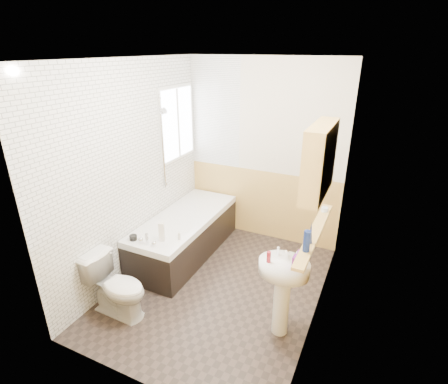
{
  "coord_description": "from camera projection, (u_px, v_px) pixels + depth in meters",
  "views": [
    {
      "loc": [
        1.48,
        -2.98,
        2.6
      ],
      "look_at": [
        0.0,
        0.15,
        1.15
      ],
      "focal_mm": 28.0,
      "sensor_mm": 36.0,
      "label": 1
    }
  ],
  "objects": [
    {
      "name": "window",
      "position": [
        178.0,
        123.0,
        4.65
      ],
      "size": [
        0.03,
        0.79,
        0.99
      ],
      "color": "white",
      "rests_on": "wall_left"
    },
    {
      "name": "ceiling",
      "position": [
        217.0,
        58.0,
        3.11
      ],
      "size": [
        2.8,
        2.8,
        0.0
      ],
      "primitive_type": "plane",
      "rotation": [
        3.14,
        0.0,
        0.0
      ],
      "color": "white",
      "rests_on": "ground"
    },
    {
      "name": "clear_bottle",
      "position": [
        269.0,
        257.0,
        3.12
      ],
      "size": [
        0.04,
        0.04,
        0.11
      ],
      "primitive_type": "cylinder",
      "rotation": [
        0.0,
        0.0,
        0.19
      ],
      "color": "maroon",
      "rests_on": "sink"
    },
    {
      "name": "wall_back",
      "position": [
        263.0,
        153.0,
        4.77
      ],
      "size": [
        2.2,
        0.02,
        2.5
      ],
      "primitive_type": "cube",
      "color": "beige",
      "rests_on": "ground"
    },
    {
      "name": "soap_bottle",
      "position": [
        297.0,
        265.0,
        3.03
      ],
      "size": [
        0.09,
        0.19,
        0.09
      ],
      "primitive_type": "imported",
      "rotation": [
        0.0,
        0.0,
        -0.03
      ],
      "color": "purple",
      "rests_on": "sink"
    },
    {
      "name": "wall_left",
      "position": [
        132.0,
        173.0,
        4.03
      ],
      "size": [
        0.02,
        2.8,
        2.5
      ],
      "primitive_type": "cube",
      "color": "beige",
      "rests_on": "ground"
    },
    {
      "name": "green_bottle",
      "position": [
        311.0,
        233.0,
        2.94
      ],
      "size": [
        0.05,
        0.05,
        0.2
      ],
      "primitive_type": "cone",
      "rotation": [
        0.0,
        0.0,
        -0.28
      ],
      "color": "navy",
      "rests_on": "pine_shelf"
    },
    {
      "name": "toilet",
      "position": [
        117.0,
        287.0,
        3.58
      ],
      "size": [
        0.68,
        0.39,
        0.65
      ],
      "primitive_type": "imported",
      "rotation": [
        0.0,
        0.0,
        1.54
      ],
      "color": "white",
      "rests_on": "floor"
    },
    {
      "name": "foam_can",
      "position": [
        307.0,
        241.0,
        2.83
      ],
      "size": [
        0.07,
        0.07,
        0.19
      ],
      "primitive_type": "cylinder",
      "rotation": [
        0.0,
        0.0,
        -0.21
      ],
      "color": "navy",
      "rests_on": "pine_shelf"
    },
    {
      "name": "cream_jar",
      "position": [
        133.0,
        238.0,
        3.99
      ],
      "size": [
        0.09,
        0.09,
        0.06
      ],
      "primitive_type": "cylinder",
      "rotation": [
        0.0,
        0.0,
        0.06
      ],
      "color": "black",
      "rests_on": "bathtub"
    },
    {
      "name": "pine_shelf",
      "position": [
        315.0,
        233.0,
        3.17
      ],
      "size": [
        0.1,
        1.27,
        0.03
      ],
      "primitive_type": "cube",
      "color": "#DAAE59",
      "rests_on": "wall_right"
    },
    {
      "name": "wainscot_front",
      "position": [
        140.0,
        337.0,
        2.73
      ],
      "size": [
        2.2,
        0.01,
        1.0
      ],
      "primitive_type": "cube",
      "color": "#DAAE59",
      "rests_on": "wall_front"
    },
    {
      "name": "wainscot_right",
      "position": [
        317.0,
        276.0,
        3.46
      ],
      "size": [
        0.01,
        2.8,
        1.0
      ],
      "primitive_type": "cube",
      "color": "#DAAE59",
      "rests_on": "wall_right"
    },
    {
      "name": "shower_riser",
      "position": [
        163.0,
        135.0,
        4.34
      ],
      "size": [
        0.1,
        0.08,
        1.2
      ],
      "color": "silver",
      "rests_on": "wall_left"
    },
    {
      "name": "blue_gel",
      "position": [
        162.0,
        232.0,
        3.93
      ],
      "size": [
        0.07,
        0.06,
        0.22
      ],
      "primitive_type": "cube",
      "rotation": [
        0.0,
        0.0,
        0.39
      ],
      "color": "silver",
      "rests_on": "bathtub"
    },
    {
      "name": "tile_return_back",
      "position": [
        215.0,
        112.0,
        4.84
      ],
      "size": [
        0.75,
        0.01,
        1.5
      ],
      "primitive_type": "cube",
      "color": "white",
      "rests_on": "wall_back"
    },
    {
      "name": "medicine_cabinet",
      "position": [
        319.0,
        161.0,
        2.89
      ],
      "size": [
        0.17,
        0.67,
        0.61
      ],
      "color": "#DAAE59",
      "rests_on": "wall_right"
    },
    {
      "name": "floor",
      "position": [
        219.0,
        287.0,
        4.08
      ],
      "size": [
        2.8,
        2.8,
        0.0
      ],
      "primitive_type": "plane",
      "color": "#2B221E",
      "rests_on": "ground"
    },
    {
      "name": "wall_front",
      "position": [
        128.0,
        257.0,
        2.42
      ],
      "size": [
        2.2,
        0.02,
        2.5
      ],
      "primitive_type": "cube",
      "color": "beige",
      "rests_on": "ground"
    },
    {
      "name": "sink",
      "position": [
        283.0,
        283.0,
        3.23
      ],
      "size": [
        0.47,
        0.38,
        0.91
      ],
      "rotation": [
        0.0,
        0.0,
        -0.26
      ],
      "color": "white",
      "rests_on": "floor"
    },
    {
      "name": "wall_right",
      "position": [
        328.0,
        208.0,
        3.16
      ],
      "size": [
        0.02,
        2.8,
        2.5
      ],
      "primitive_type": "cube",
      "color": "beige",
      "rests_on": "ground"
    },
    {
      "name": "orange_bottle",
      "position": [
        179.0,
        236.0,
        3.99
      ],
      "size": [
        0.04,
        0.04,
        0.09
      ],
      "primitive_type": "cylinder",
      "rotation": [
        0.0,
        0.0,
        -0.4
      ],
      "color": "silver",
      "rests_on": "bathtub"
    },
    {
      "name": "tile_cladding_left",
      "position": [
        133.0,
        173.0,
        4.02
      ],
      "size": [
        0.01,
        2.8,
        2.5
      ],
      "primitive_type": "cube",
      "color": "white",
      "rests_on": "wall_left"
    },
    {
      "name": "wainscot_back",
      "position": [
        261.0,
        203.0,
        5.04
      ],
      "size": [
        2.2,
        0.01,
        1.0
      ],
      "primitive_type": "cube",
      "color": "#DAAE59",
      "rests_on": "wall_back"
    },
    {
      "name": "black_jar",
      "position": [
        325.0,
        209.0,
        3.54
      ],
      "size": [
        0.07,
        0.07,
        0.04
      ],
      "primitive_type": "cylinder",
      "rotation": [
        0.0,
        0.0,
        -0.06
      ],
      "color": "silver",
      "rests_on": "pine_shelf"
    },
    {
      "name": "bathtub",
      "position": [
        185.0,
        234.0,
        4.65
      ],
      "size": [
        0.7,
        1.76,
        0.69
      ],
      "color": "black",
      "rests_on": "floor"
    }
  ]
}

